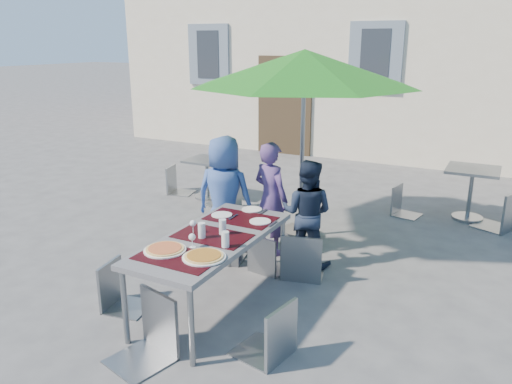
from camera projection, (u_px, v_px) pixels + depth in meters
The scene contains 22 objects.
ground at pixel (140, 338), 4.40m from camera, with size 90.00×90.00×0.00m, color #4B4B4D.
dining_table at pixel (212, 241), 4.71m from camera, with size 0.80×1.85×0.76m.
pizza_near_left at pixel (165, 249), 4.36m from camera, with size 0.37×0.37×0.03m.
pizza_near_right at pixel (204, 256), 4.21m from camera, with size 0.37×0.37×0.03m.
glassware at pixel (212, 232), 4.59m from camera, with size 0.52×0.46×0.15m.
place_settings at pixel (245, 215), 5.24m from camera, with size 0.71×0.52×0.01m.
child_0 at pixel (224, 196), 5.98m from camera, with size 0.71×0.46×1.46m, color #38569B.
child_1 at pixel (271, 198), 6.01m from camera, with size 0.51×0.33×1.39m, color #553B79.
child_2 at pixel (307, 213), 5.70m from camera, with size 0.61×0.35×1.25m, color #1A2439.
chair_0 at pixel (224, 222), 5.77m from camera, with size 0.47×0.47×0.88m.
chair_1 at pixel (266, 232), 5.52m from camera, with size 0.42×0.43×0.84m.
chair_2 at pixel (303, 229), 5.35m from camera, with size 0.53×0.54×0.99m.
chair_3 at pixel (117, 259), 4.77m from camera, with size 0.46×0.45×0.88m.
chair_4 at pixel (272, 297), 3.98m from camera, with size 0.49×0.49×0.94m.
chair_5 at pixel (147, 290), 3.98m from camera, with size 0.56×0.56×1.03m.
patio_umbrella at pixel (304, 69), 6.08m from camera, with size 2.84×2.84×2.42m.
cafe_table_0 at pixel (207, 173), 8.23m from camera, with size 0.62×0.62×0.66m.
bg_chair_l_0 at pixel (176, 164), 8.47m from camera, with size 0.47×0.47×0.88m.
bg_chair_r_0 at pixel (225, 170), 7.72m from camera, with size 0.59×0.59×1.01m.
cafe_table_1 at pixel (471, 184), 7.20m from camera, with size 0.72×0.72×0.77m.
bg_chair_l_1 at pixel (404, 183), 7.40m from camera, with size 0.44×0.43×0.84m.
bg_chair_r_1 at pixel (507, 187), 6.75m from camera, with size 0.62×0.62×1.05m.
Camera 1 is at (2.68, -2.93, 2.51)m, focal length 35.00 mm.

